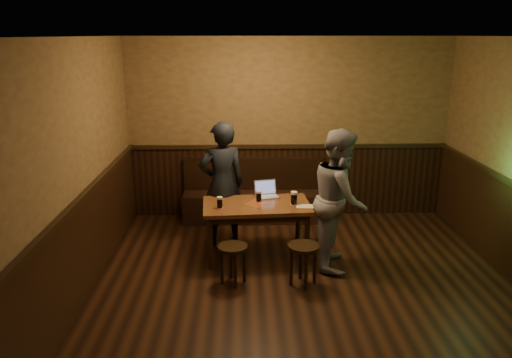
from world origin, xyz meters
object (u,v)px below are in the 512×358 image
Objects in this scene: pub_table at (257,211)px; stool_left at (233,253)px; pint_mid at (259,196)px; pint_left at (220,202)px; pint_right at (294,198)px; laptop at (266,192)px; person_grey at (340,199)px; bench at (254,200)px; stool_right at (303,253)px; person_suit at (222,184)px.

stool_left is at bearing -116.12° from pub_table.
pint_mid is at bearing 68.18° from stool_left.
pint_mid is at bearing 67.23° from pub_table.
pint_left is 0.95m from pint_right.
laptop reaches higher than pint_left.
person_grey reaches higher than laptop.
person_grey is (1.48, -0.10, 0.07)m from pint_left.
pint_right reaches higher than pint_mid.
bench is at bearing 91.35° from pint_mid.
bench is 2.23m from stool_right.
pub_table is at bearing -90.00° from bench.
pint_left is 0.75m from laptop.
pint_right is (-0.04, 0.75, 0.42)m from stool_right.
pub_table is 0.83m from stool_left.
person_suit is (-0.60, 0.12, 0.08)m from laptop.
person_suit is 0.99× the size of person_grey.
pint_mid is at bearing 25.52° from pint_left.
pub_table is 1.08m from person_grey.
stool_left is at bearing -126.55° from laptop.
pint_left and pint_mid have the same top height.
pint_right is at bearing 77.31° from person_grey.
pint_right is 0.48m from laptop.
laptop is 0.20× the size of person_grey.
pint_mid reaches higher than stool_left.
stool_left is at bearing 118.96° from person_grey.
pub_table is 0.81× the size of person_grey.
pub_table is at bearing 85.27° from person_grey.
pub_table is 3.00× the size of stool_left.
stool_left is 2.74× the size of pint_right.
pint_mid is 0.46m from pint_right.
stool_left is 1.48m from person_grey.
person_suit reaches higher than stool_right.
person_grey reaches higher than pint_mid.
person_grey is (0.54, -0.22, 0.06)m from pint_right.
pub_table is at bearing -108.83° from pint_mid.
laptop is (-0.38, 1.09, 0.39)m from stool_right.
pint_right is at bearing 137.36° from person_suit.
person_grey reaches higher than person_suit.
pint_left is at bearing -166.35° from pub_table.
laptop reaches higher than pub_table.
stool_right is at bearing -4.15° from stool_left.
pint_mid is 0.86× the size of pint_right.
bench is 1.67m from pint_left.
pint_right is 0.50× the size of laptop.
person_suit reaches higher than pint_mid.
laptop is (0.11, 0.22, -0.02)m from pint_mid.
person_suit is at bearing -115.63° from bench.
pint_left is 0.08× the size of person_grey.
pub_table is 4.08× the size of laptop.
pint_left is 0.58m from person_suit.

